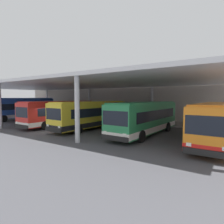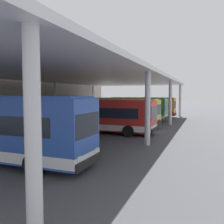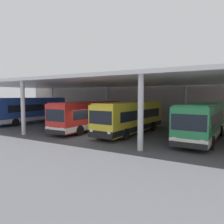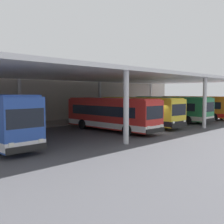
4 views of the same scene
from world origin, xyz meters
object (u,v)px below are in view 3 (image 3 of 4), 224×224
(bus_second_bay, at_px, (89,115))
(bench_waiting, at_px, (175,120))
(bus_nearest_bay, at_px, (31,110))
(bus_far_bay, at_px, (202,121))
(trash_bin, at_px, (147,119))
(bus_middle_bay, at_px, (131,117))

(bus_second_bay, height_order, bench_waiting, bus_second_bay)
(bus_nearest_bay, xyz_separation_m, bus_second_bay, (11.11, -1.29, -0.19))
(bus_far_bay, bearing_deg, trash_bin, 134.22)
(bus_nearest_bay, bearing_deg, bench_waiting, 22.21)
(bus_far_bay, height_order, trash_bin, bus_far_bay)
(bus_nearest_bay, distance_m, bus_second_bay, 11.19)
(bench_waiting, bearing_deg, bus_far_bay, -63.14)
(bus_far_bay, xyz_separation_m, trash_bin, (-8.02, 8.24, -0.98))
(bus_nearest_bay, relative_size, bus_middle_bay, 1.06)
(bus_second_bay, distance_m, bus_far_bay, 11.58)
(bus_second_bay, xyz_separation_m, trash_bin, (3.55, 8.81, -0.98))
(bus_nearest_bay, xyz_separation_m, trash_bin, (14.66, 7.52, -1.16))
(bus_middle_bay, height_order, bench_waiting, bus_middle_bay)
(bus_middle_bay, xyz_separation_m, bus_far_bay, (6.69, 0.13, 0.00))
(bus_nearest_bay, xyz_separation_m, bench_waiting, (18.49, 7.55, -1.18))
(bus_second_bay, xyz_separation_m, bus_middle_bay, (4.87, 0.44, 0.00))
(bus_far_bay, bearing_deg, bus_middle_bay, -178.87)
(bench_waiting, xyz_separation_m, trash_bin, (-3.83, -0.03, 0.01))
(bus_second_bay, relative_size, trash_bin, 10.78)
(bus_second_bay, height_order, bus_middle_bay, same)
(bus_second_bay, relative_size, bench_waiting, 5.87)
(bus_nearest_bay, distance_m, bus_far_bay, 22.69)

